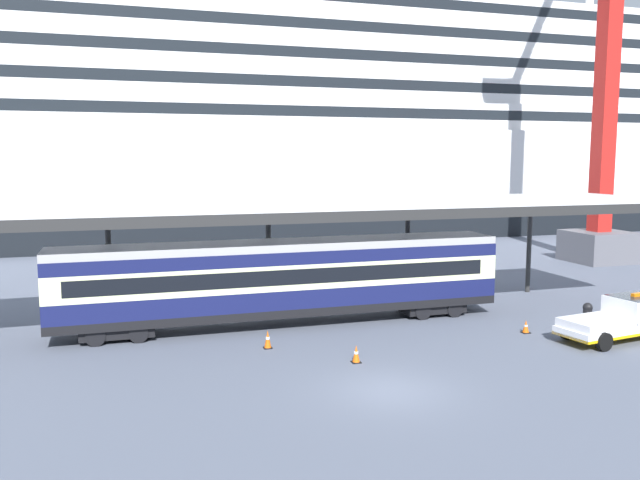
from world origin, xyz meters
TOP-DOWN VIEW (x-y plane):
  - ground_plane at (0.00, 0.00)m, footprint 400.00×400.00m
  - cruise_ship at (10.02, 49.75)m, footprint 136.25×23.81m
  - platform_canopy at (-1.27, 10.44)m, footprint 40.22×6.23m
  - train_carriage at (-1.27, 10.02)m, footprint 21.67×2.81m
  - service_truck at (12.51, 2.98)m, footprint 5.44×2.83m
  - traffic_cone_near at (-0.03, 3.36)m, footprint 0.36×0.36m
  - traffic_cone_mid at (-2.94, 6.36)m, footprint 0.36×0.36m
  - traffic_cone_far at (9.08, 5.16)m, footprint 0.36×0.36m
  - dockside_crane at (27.90, 21.64)m, footprint 14.96×4.40m
  - quay_bollard at (13.28, 6.08)m, footprint 0.48×0.48m

SIDE VIEW (x-z plane):
  - ground_plane at x=0.00m, z-range 0.00..0.00m
  - traffic_cone_far at x=9.08m, z-range -0.01..0.60m
  - traffic_cone_near at x=-0.03m, z-range -0.01..0.71m
  - traffic_cone_mid at x=-2.94m, z-range -0.01..0.78m
  - quay_bollard at x=13.28m, z-range 0.04..1.00m
  - service_truck at x=12.51m, z-range -0.02..2.00m
  - train_carriage at x=-1.27m, z-range 0.25..4.36m
  - platform_canopy at x=-1.27m, z-range 2.73..8.69m
  - cruise_ship at x=10.02m, z-range -5.25..27.79m
  - dockside_crane at x=27.90m, z-range -11.44..44.00m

